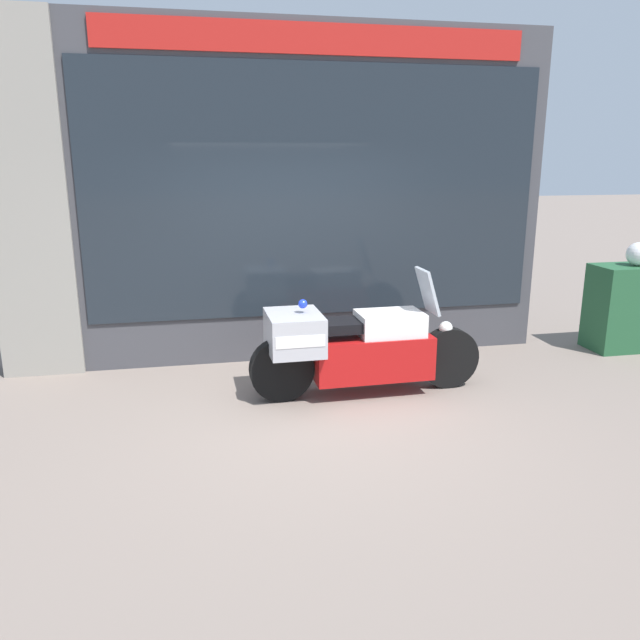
% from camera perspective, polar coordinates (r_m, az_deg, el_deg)
% --- Properties ---
extents(ground_plane, '(60.00, 60.00, 0.00)m').
position_cam_1_polar(ground_plane, '(5.83, -0.38, -9.03)').
color(ground_plane, gray).
extents(shop_building, '(6.26, 0.55, 3.79)m').
position_cam_1_polar(shop_building, '(7.27, -6.64, 11.13)').
color(shop_building, '#424247').
rests_on(shop_building, ground).
extents(window_display, '(4.97, 0.30, 1.85)m').
position_cam_1_polar(window_display, '(7.63, -0.78, 0.32)').
color(window_display, slate).
rests_on(window_display, ground).
extents(paramedic_motorcycle, '(2.39, 0.68, 1.27)m').
position_cam_1_polar(paramedic_motorcycle, '(6.24, 3.06, -2.38)').
color(paramedic_motorcycle, black).
rests_on(paramedic_motorcycle, ground).
extents(utility_cabinet, '(0.77, 0.54, 1.06)m').
position_cam_1_polar(utility_cabinet, '(8.59, 25.92, 1.02)').
color(utility_cabinet, '#235633').
rests_on(utility_cabinet, ground).
extents(white_helmet, '(0.29, 0.29, 0.29)m').
position_cam_1_polar(white_helmet, '(8.50, 27.11, 5.39)').
color(white_helmet, white).
rests_on(white_helmet, utility_cabinet).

